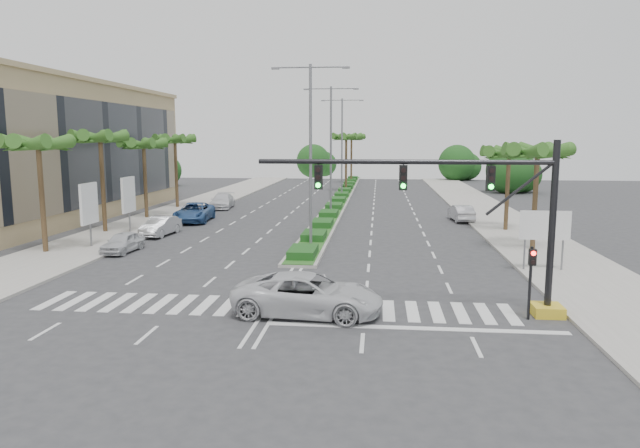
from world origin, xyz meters
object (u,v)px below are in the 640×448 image
at_px(car_parked_a, 123,242).
at_px(car_parked_b, 160,226).
at_px(car_crossing, 308,295).
at_px(car_right, 461,213).
at_px(car_parked_d, 222,201).
at_px(car_parked_c, 194,212).

bearing_deg(car_parked_a, car_parked_b, 93.12).
xyz_separation_m(car_crossing, car_right, (10.14, 28.30, -0.13)).
bearing_deg(car_parked_a, car_right, 38.09).
bearing_deg(car_right, car_parked_a, 29.31).
relative_size(car_crossing, car_right, 1.40).
distance_m(car_parked_d, car_crossing, 37.80).
xyz_separation_m(car_parked_c, car_crossing, (13.26, -25.58, 0.03)).
xyz_separation_m(car_parked_b, car_crossing, (13.46, -18.23, 0.14)).
bearing_deg(car_right, car_crossing, 64.62).
xyz_separation_m(car_parked_b, car_parked_d, (0.00, 17.09, 0.04)).
height_order(car_parked_b, car_parked_c, car_parked_c).
relative_size(car_parked_d, car_crossing, 0.84).
distance_m(car_parked_c, car_parked_d, 9.75).
bearing_deg(car_parked_d, car_right, -22.12).
bearing_deg(car_parked_b, car_crossing, -48.22).
distance_m(car_parked_a, car_parked_d, 23.53).
height_order(car_crossing, car_right, car_crossing).
height_order(car_parked_a, car_parked_d, car_parked_d).
height_order(car_parked_d, car_right, car_parked_d).
distance_m(car_parked_a, car_crossing, 17.90).
distance_m(car_parked_b, car_right, 25.66).
bearing_deg(car_crossing, car_parked_c, 32.39).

